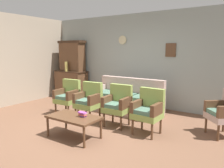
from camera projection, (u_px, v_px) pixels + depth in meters
ground_plane at (82, 132)px, 4.41m from camera, size 7.68×7.68×0.00m
wall_back_with_decor at (141, 60)px, 6.36m from camera, size 6.40×0.09×2.70m
side_cabinet at (71, 84)px, 7.54m from camera, size 1.16×0.55×0.93m
cabinet_upper_hutch at (72, 56)px, 7.45m from camera, size 0.99×0.38×1.03m
vase_on_cabinet at (66, 67)px, 7.30m from camera, size 0.10×0.10×0.33m
floral_couch at (126, 100)px, 5.76m from camera, size 1.93×0.84×0.90m
armchair_by_doorway at (68, 96)px, 5.54m from camera, size 0.55×0.52×0.90m
armchair_near_cabinet at (89, 100)px, 5.08m from camera, size 0.53×0.51×0.90m
armchair_near_couch_end at (118, 103)px, 4.73m from camera, size 0.54×0.52×0.90m
armchair_row_middle at (148, 109)px, 4.27m from camera, size 0.55×0.52×0.90m
coffee_table at (74, 118)px, 4.09m from camera, size 1.00×0.56×0.42m
book_stack_on_table at (83, 114)px, 4.04m from camera, size 0.16×0.11×0.09m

